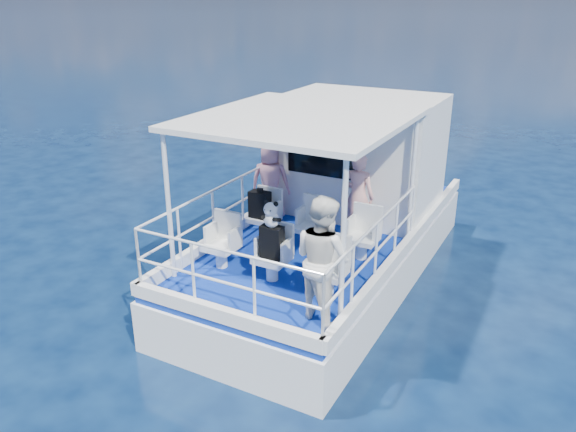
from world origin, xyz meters
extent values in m
plane|color=black|center=(0.00, 0.00, 0.00)|extent=(2000.00, 2000.00, 0.00)
cube|color=white|center=(0.00, 1.00, 0.00)|extent=(3.00, 7.00, 1.60)
cube|color=navy|center=(0.00, 1.00, 0.85)|extent=(2.90, 6.90, 0.10)
cube|color=white|center=(0.00, 2.30, 2.00)|extent=(2.85, 2.00, 2.20)
cube|color=white|center=(0.00, -0.20, 3.14)|extent=(3.00, 3.20, 0.08)
cylinder|color=white|center=(-1.35, -1.70, 2.00)|extent=(0.07, 0.07, 2.20)
cylinder|color=white|center=(1.35, -1.70, 2.00)|extent=(0.07, 0.07, 2.20)
cylinder|color=white|center=(-1.35, 1.20, 2.00)|extent=(0.07, 0.07, 2.20)
cylinder|color=white|center=(1.35, 1.20, 2.00)|extent=(0.07, 0.07, 2.20)
cube|color=silver|center=(-0.90, 0.20, 1.09)|extent=(0.48, 0.46, 0.38)
cube|color=silver|center=(0.00, 0.20, 1.09)|extent=(0.48, 0.46, 0.38)
cube|color=silver|center=(0.90, 0.20, 1.09)|extent=(0.48, 0.46, 0.38)
cube|color=silver|center=(-0.90, -1.10, 1.09)|extent=(0.48, 0.46, 0.38)
cube|color=silver|center=(0.00, -1.10, 1.09)|extent=(0.48, 0.46, 0.38)
cube|color=silver|center=(0.90, -1.10, 1.09)|extent=(0.48, 0.46, 0.38)
imported|color=pink|center=(-1.23, 1.01, 1.63)|extent=(0.64, 0.54, 1.47)
imported|color=pink|center=(0.53, 0.89, 1.66)|extent=(0.57, 0.39, 1.52)
imported|color=silver|center=(1.07, -1.68, 1.74)|extent=(1.00, 0.91, 1.68)
cube|color=black|center=(-0.94, 0.13, 1.51)|extent=(0.36, 0.20, 0.47)
cube|color=black|center=(0.02, -1.13, 1.53)|extent=(0.33, 0.18, 0.49)
cube|color=black|center=(-0.94, 0.14, 1.78)|extent=(0.10, 0.06, 0.06)
camera|label=1|loc=(3.70, -7.50, 4.86)|focal=35.00mm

